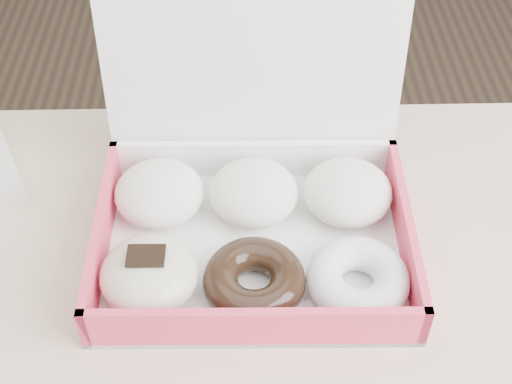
{
  "coord_description": "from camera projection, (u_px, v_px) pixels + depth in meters",
  "views": [
    {
      "loc": [
        0.22,
        -0.36,
        1.36
      ],
      "look_at": [
        0.24,
        0.17,
        0.82
      ],
      "focal_mm": 50.0,
      "sensor_mm": 36.0,
      "label": 1
    }
  ],
  "objects": [
    {
      "name": "donut_box",
      "position": [
        250.0,
        215.0,
        0.77
      ],
      "size": [
        0.34,
        0.29,
        0.25
      ],
      "rotation": [
        0.0,
        0.0,
        -0.02
      ],
      "color": "white",
      "rests_on": "table"
    }
  ]
}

